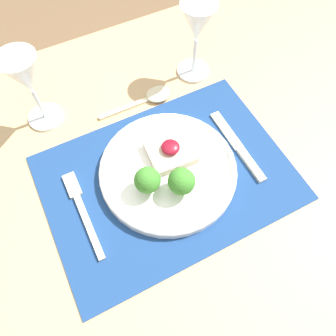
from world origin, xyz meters
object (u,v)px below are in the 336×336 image
Objects in this scene: wine_glass_near at (197,27)px; wine_glass_far at (26,78)px; knife at (240,150)px; spoon at (153,96)px; dinner_plate at (168,170)px; fork at (81,208)px.

wine_glass_far is at bearing 175.97° from wine_glass_near.
spoon is (-0.10, 0.21, 0.00)m from knife.
dinner_plate is 0.16m from knife.
fork is 1.08× the size of spoon.
knife is 0.23m from spoon.
wine_glass_far is (-0.23, 0.06, 0.11)m from spoon.
wine_glass_far is at bearing 168.90° from spoon.
wine_glass_near reaches higher than fork.
wine_glass_far reaches higher than spoon.
fork is 0.34m from knife.
wine_glass_near is (0.36, 0.21, 0.12)m from fork.
wine_glass_near is at bearing 84.75° from knife.
wine_glass_far is (-0.17, 0.25, 0.10)m from dinner_plate.
dinner_plate is at bearing 172.97° from knife.
fork is 0.30m from spoon.
fork is at bearing -90.61° from wine_glass_far.
spoon is 0.26m from wine_glass_far.
spoon reaches higher than knife.
dinner_plate is 0.32m from wine_glass_far.
spoon is 0.17m from wine_glass_near.
spoon is at bearing 115.52° from knife.
wine_glass_far reaches higher than fork.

